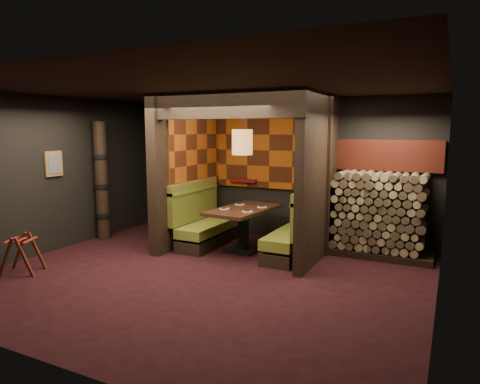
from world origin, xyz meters
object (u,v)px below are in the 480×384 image
at_px(booth_bench_left, 204,224).
at_px(pendant_lamp, 242,142).
at_px(dining_table, 243,221).
at_px(firewood_stack, 383,215).
at_px(luggage_rack, 22,253).
at_px(booth_bench_right, 296,235).
at_px(totem_column, 102,182).

relative_size(booth_bench_left, pendant_lamp, 1.51).
bearing_deg(dining_table, firewood_stack, 18.80).
height_order(booth_bench_left, luggage_rack, booth_bench_left).
relative_size(dining_table, pendant_lamp, 1.53).
bearing_deg(firewood_stack, pendant_lamp, -160.11).
relative_size(booth_bench_left, booth_bench_right, 1.00).
distance_m(dining_table, pendant_lamp, 1.44).
bearing_deg(booth_bench_right, firewood_stack, 27.35).
distance_m(booth_bench_left, luggage_rack, 3.21).
distance_m(booth_bench_right, luggage_rack, 4.51).
distance_m(booth_bench_left, dining_table, 0.93).
xyz_separation_m(dining_table, firewood_stack, (2.34, 0.80, 0.17)).
xyz_separation_m(booth_bench_right, totem_column, (-3.98, -0.55, 0.79)).
bearing_deg(firewood_stack, luggage_rack, -145.29).
bearing_deg(dining_table, booth_bench_right, 5.60).
bearing_deg(firewood_stack, dining_table, -161.20).
xyz_separation_m(booth_bench_left, booth_bench_right, (1.89, 0.00, 0.00)).
xyz_separation_m(booth_bench_left, firewood_stack, (3.25, 0.70, 0.35)).
relative_size(booth_bench_right, luggage_rack, 2.23).
xyz_separation_m(pendant_lamp, firewood_stack, (2.34, 0.85, -1.27)).
bearing_deg(booth_bench_left, dining_table, -6.11).
relative_size(booth_bench_left, firewood_stack, 0.92).
bearing_deg(booth_bench_right, dining_table, -174.40).
xyz_separation_m(dining_table, pendant_lamp, (-0.00, -0.05, 1.44)).
bearing_deg(pendant_lamp, booth_bench_left, 170.79).
bearing_deg(luggage_rack, totem_column, 100.19).
height_order(booth_bench_right, totem_column, totem_column).
bearing_deg(pendant_lamp, luggage_rack, -135.28).
distance_m(booth_bench_left, pendant_lamp, 1.86).
distance_m(booth_bench_right, dining_table, 1.01).
distance_m(booth_bench_left, totem_column, 2.30).
relative_size(pendant_lamp, totem_column, 0.44).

